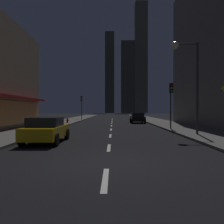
{
  "coord_description": "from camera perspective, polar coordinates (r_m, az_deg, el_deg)",
  "views": [
    {
      "loc": [
        0.22,
        -8.24,
        1.88
      ],
      "look_at": [
        0.0,
        28.36,
        1.51
      ],
      "focal_mm": 37.41,
      "sensor_mm": 36.0,
      "label": 1
    }
  ],
  "objects": [
    {
      "name": "ground_plane",
      "position": [
        40.29,
        0.03,
        -2.16
      ],
      "size": [
        78.0,
        136.0,
        0.1
      ],
      "primitive_type": "cube",
      "color": "black"
    },
    {
      "name": "sidewalk_right",
      "position": [
        40.85,
        9.9,
        -1.96
      ],
      "size": [
        4.0,
        76.0,
        0.15
      ],
      "primitive_type": "cube",
      "color": "#605E59",
      "rests_on": "ground"
    },
    {
      "name": "sidewalk_left",
      "position": [
        40.93,
        -9.82,
        -1.95
      ],
      "size": [
        4.0,
        76.0,
        0.15
      ],
      "primitive_type": "cube",
      "color": "#605E59",
      "rests_on": "ground"
    },
    {
      "name": "lane_marking_center",
      "position": [
        27.11,
        -0.12,
        -3.38
      ],
      "size": [
        0.16,
        43.8,
        0.01
      ],
      "color": "silver",
      "rests_on": "ground"
    },
    {
      "name": "skyscraper_distant_tall",
      "position": [
        132.11,
        -0.56,
        9.41
      ],
      "size": [
        5.05,
        8.71,
        44.29
      ],
      "primitive_type": "cube",
      "color": "#464334",
      "rests_on": "ground"
    },
    {
      "name": "skyscraper_distant_mid",
      "position": [
        121.23,
        3.93,
        8.39
      ],
      "size": [
        7.07,
        5.45,
        36.7
      ],
      "primitive_type": "cube",
      "color": "#403D30",
      "rests_on": "ground"
    },
    {
      "name": "skyscraper_distant_short",
      "position": [
        149.52,
        7.1,
        12.96
      ],
      "size": [
        7.42,
        7.68,
        67.86
      ],
      "primitive_type": "cube",
      "color": "brown",
      "rests_on": "ground"
    },
    {
      "name": "car_parked_near",
      "position": [
        13.82,
        -15.75,
        -4.17
      ],
      "size": [
        1.98,
        4.24,
        1.45
      ],
      "color": "gold",
      "rests_on": "ground"
    },
    {
      "name": "car_parked_far",
      "position": [
        32.92,
        6.24,
        -1.4
      ],
      "size": [
        1.98,
        4.24,
        1.45
      ],
      "color": "black",
      "rests_on": "ground"
    },
    {
      "name": "fire_hydrant_far_left",
      "position": [
        31.57,
        -10.84,
        -2.02
      ],
      "size": [
        0.42,
        0.3,
        0.65
      ],
      "color": "red",
      "rests_on": "sidewalk_left"
    },
    {
      "name": "traffic_light_near_right",
      "position": [
        22.05,
        14.24,
        3.98
      ],
      "size": [
        0.32,
        0.48,
        4.2
      ],
      "color": "#2D2D2D",
      "rests_on": "sidewalk_right"
    },
    {
      "name": "traffic_light_far_left",
      "position": [
        42.14,
        -7.46,
        2.36
      ],
      "size": [
        0.32,
        0.48,
        4.2
      ],
      "color": "#2D2D2D",
      "rests_on": "sidewalk_left"
    },
    {
      "name": "street_lamp_right",
      "position": [
        17.71,
        17.61,
        10.92
      ],
      "size": [
        1.96,
        0.56,
        6.58
      ],
      "color": "#38383D",
      "rests_on": "sidewalk_right"
    }
  ]
}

